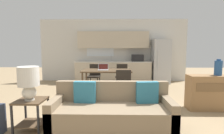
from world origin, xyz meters
name	(u,v)px	position (x,y,z in m)	size (l,w,h in m)	color
ground_plane	(110,126)	(0.00, 0.00, 0.00)	(20.00, 20.00, 0.00)	#9E8460
wall_back	(113,50)	(-0.01, 4.63, 1.35)	(6.40, 0.07, 2.70)	silver
kitchen_counter	(114,62)	(0.02, 4.33, 0.84)	(3.19, 0.65, 2.15)	beige
refrigerator	(160,61)	(1.98, 4.21, 0.90)	(0.68, 0.77, 1.81)	#B7BABC
dining_table	(107,72)	(-0.17, 2.37, 0.69)	(1.55, 0.82, 0.76)	brown
couch	(112,110)	(0.04, -0.03, 0.33)	(2.13, 0.80, 0.83)	#3D2D1E
side_table	(31,110)	(-1.38, -0.16, 0.37)	(0.48, 0.48, 0.55)	brown
table_lamp	(29,80)	(-1.38, -0.19, 0.90)	(0.35, 0.35, 0.59)	silver
credenza	(209,92)	(2.31, 0.96, 0.41)	(0.98, 0.40, 0.82)	olive
vase	(218,68)	(2.50, 0.98, 1.00)	(0.17, 0.17, 0.38)	#234C84
dining_chair_near_right	(123,83)	(0.32, 1.62, 0.49)	(0.43, 0.43, 0.87)	black
dining_chair_far_left	(94,75)	(-0.66, 3.10, 0.49)	(0.46, 0.46, 0.87)	black
dining_chair_far_right	(122,75)	(0.33, 3.14, 0.49)	(0.46, 0.46, 0.87)	black
laptop	(103,68)	(-0.28, 2.37, 0.81)	(0.32, 0.26, 0.20)	#B7BABC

